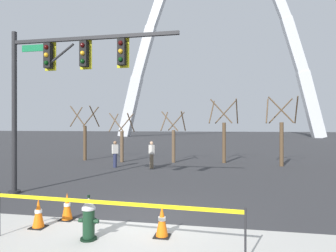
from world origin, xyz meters
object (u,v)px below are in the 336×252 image
(traffic_cone_by_hydrant, at_px, (162,221))
(traffic_cone_curb_edge, at_px, (38,213))
(fire_hydrant, at_px, (89,219))
(traffic_signal_gantry, at_px, (57,77))
(monument_arch, at_px, (216,41))
(pedestrian_walking_left, at_px, (152,154))
(pedestrian_standing_center, at_px, (115,154))
(traffic_cone_mid_sidewalk, at_px, (67,207))

(traffic_cone_by_hydrant, bearing_deg, traffic_cone_curb_edge, -179.98)
(traffic_cone_by_hydrant, distance_m, traffic_cone_curb_edge, 3.11)
(fire_hydrant, xyz_separation_m, traffic_signal_gantry, (-3.01, 3.66, 3.80))
(monument_arch, xyz_separation_m, pedestrian_walking_left, (-2.08, -49.33, -20.29))
(pedestrian_standing_center, bearing_deg, fire_hydrant, -71.70)
(traffic_signal_gantry, bearing_deg, fire_hydrant, -50.56)
(fire_hydrant, distance_m, traffic_cone_by_hydrant, 1.62)
(traffic_cone_curb_edge, xyz_separation_m, pedestrian_walking_left, (0.22, 10.45, 0.46))
(pedestrian_walking_left, xyz_separation_m, pedestrian_standing_center, (-2.25, -0.07, 0.00))
(traffic_cone_mid_sidewalk, bearing_deg, pedestrian_walking_left, 90.90)
(traffic_cone_curb_edge, bearing_deg, monument_arch, 87.80)
(fire_hydrant, bearing_deg, traffic_cone_by_hydrant, 16.86)
(fire_hydrant, height_order, traffic_cone_by_hydrant, fire_hydrant)
(traffic_cone_by_hydrant, xyz_separation_m, monument_arch, (-0.81, 59.78, 20.75))
(traffic_cone_curb_edge, distance_m, pedestrian_standing_center, 10.59)
(fire_hydrant, height_order, traffic_signal_gantry, traffic_signal_gantry)
(traffic_cone_curb_edge, distance_m, pedestrian_walking_left, 10.46)
(monument_arch, bearing_deg, pedestrian_walking_left, -92.41)
(traffic_cone_mid_sidewalk, height_order, traffic_cone_curb_edge, same)
(fire_hydrant, bearing_deg, traffic_signal_gantry, 129.44)
(fire_hydrant, height_order, pedestrian_standing_center, pedestrian_standing_center)
(traffic_cone_mid_sidewalk, relative_size, monument_arch, 0.01)
(traffic_cone_by_hydrant, bearing_deg, fire_hydrant, -163.14)
(traffic_cone_curb_edge, bearing_deg, traffic_cone_by_hydrant, 0.02)
(fire_hydrant, bearing_deg, traffic_cone_curb_edge, 163.31)
(traffic_signal_gantry, xyz_separation_m, pedestrian_standing_center, (-0.57, 7.19, -3.45))
(traffic_cone_mid_sidewalk, bearing_deg, traffic_cone_curb_edge, -118.40)
(traffic_cone_curb_edge, bearing_deg, fire_hydrant, -16.69)
(pedestrian_walking_left, bearing_deg, traffic_cone_by_hydrant, -74.57)
(traffic_cone_curb_edge, bearing_deg, pedestrian_standing_center, 101.05)
(traffic_cone_mid_sidewalk, distance_m, traffic_cone_curb_edge, 0.79)
(fire_hydrant, distance_m, pedestrian_walking_left, 11.01)
(traffic_cone_curb_edge, height_order, pedestrian_standing_center, pedestrian_standing_center)
(pedestrian_standing_center, bearing_deg, traffic_cone_mid_sidewalk, -76.08)
(traffic_cone_mid_sidewalk, height_order, pedestrian_walking_left, pedestrian_walking_left)
(traffic_cone_by_hydrant, bearing_deg, pedestrian_standing_center, 116.31)
(traffic_cone_mid_sidewalk, height_order, monument_arch, monument_arch)
(traffic_cone_mid_sidewalk, xyz_separation_m, monument_arch, (1.93, 59.09, 20.75))
(pedestrian_walking_left, bearing_deg, pedestrian_standing_center, -178.19)
(traffic_signal_gantry, height_order, monument_arch, monument_arch)
(fire_hydrant, distance_m, traffic_signal_gantry, 6.08)
(traffic_cone_by_hydrant, bearing_deg, traffic_signal_gantry, 144.99)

